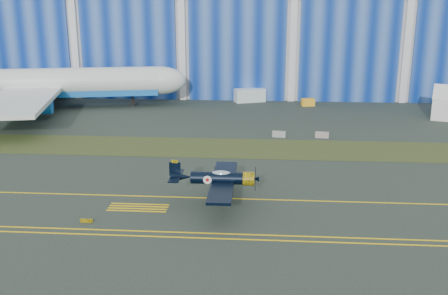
# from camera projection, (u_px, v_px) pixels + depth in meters

# --- Properties ---
(ground) EXTENTS (260.00, 260.00, 0.00)m
(ground) POSITION_uv_depth(u_px,v_px,m) (312.00, 184.00, 59.03)
(ground) COLOR #2C372F
(ground) RESTS_ON ground
(grass_median) EXTENTS (260.00, 10.00, 0.02)m
(grass_median) POSITION_uv_depth(u_px,v_px,m) (303.00, 149.00, 72.43)
(grass_median) COLOR #475128
(grass_median) RESTS_ON ground
(hangar) EXTENTS (220.00, 45.70, 30.00)m
(hangar) POSITION_uv_depth(u_px,v_px,m) (288.00, 20.00, 123.65)
(hangar) COLOR silver
(hangar) RESTS_ON ground
(taxiway_centreline) EXTENTS (200.00, 0.20, 0.02)m
(taxiway_centreline) POSITION_uv_depth(u_px,v_px,m) (316.00, 201.00, 54.23)
(taxiway_centreline) COLOR yellow
(taxiway_centreline) RESTS_ON ground
(edge_line_near) EXTENTS (80.00, 0.20, 0.02)m
(edge_line_near) POSITION_uv_depth(u_px,v_px,m) (327.00, 242.00, 45.13)
(edge_line_near) COLOR yellow
(edge_line_near) RESTS_ON ground
(edge_line_far) EXTENTS (80.00, 0.20, 0.02)m
(edge_line_far) POSITION_uv_depth(u_px,v_px,m) (325.00, 237.00, 46.09)
(edge_line_far) COLOR yellow
(edge_line_far) RESTS_ON ground
(hold_short_ladder) EXTENTS (6.00, 2.40, 0.02)m
(hold_short_ladder) POSITION_uv_depth(u_px,v_px,m) (138.00, 207.00, 52.54)
(hold_short_ladder) COLOR yellow
(hold_short_ladder) RESTS_ON ground
(guard_board_left) EXTENTS (1.20, 0.15, 0.35)m
(guard_board_left) POSITION_uv_depth(u_px,v_px,m) (87.00, 221.00, 49.05)
(guard_board_left) COLOR yellow
(guard_board_left) RESTS_ON ground
(warbird) EXTENTS (10.15, 12.23, 3.61)m
(warbird) POSITION_uv_depth(u_px,v_px,m) (217.00, 178.00, 52.52)
(warbird) COLOR black
(warbird) RESTS_ON ground
(jetliner) EXTENTS (70.44, 63.29, 21.29)m
(jetliner) POSITION_uv_depth(u_px,v_px,m) (38.00, 51.00, 96.59)
(jetliner) COLOR silver
(jetliner) RESTS_ON ground
(shipping_container) EXTENTS (6.50, 4.36, 2.61)m
(shipping_container) POSITION_uv_depth(u_px,v_px,m) (250.00, 95.00, 104.99)
(shipping_container) COLOR silver
(shipping_container) RESTS_ON ground
(tug) EXTENTS (2.66, 1.95, 1.40)m
(tug) POSITION_uv_depth(u_px,v_px,m) (308.00, 102.00, 101.30)
(tug) COLOR yellow
(tug) RESTS_ON ground
(cart) EXTENTS (2.32, 1.55, 1.31)m
(cart) POSITION_uv_depth(u_px,v_px,m) (8.00, 97.00, 106.91)
(cart) COLOR #C9F5F9
(cart) RESTS_ON ground
(barrier_a) EXTENTS (2.07, 0.89, 0.90)m
(barrier_a) POSITION_uv_depth(u_px,v_px,m) (279.00, 134.00, 78.77)
(barrier_a) COLOR gray
(barrier_a) RESTS_ON ground
(barrier_b) EXTENTS (2.05, 0.81, 0.90)m
(barrier_b) POSITION_uv_depth(u_px,v_px,m) (322.00, 135.00, 78.32)
(barrier_b) COLOR gray
(barrier_b) RESTS_ON ground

